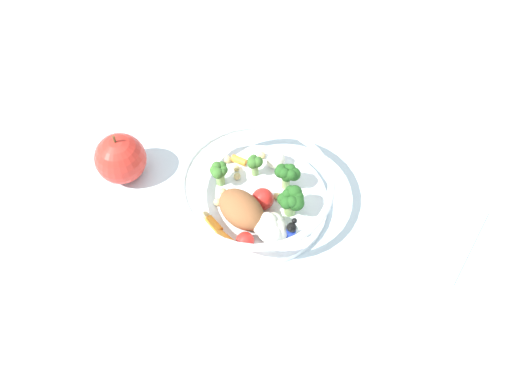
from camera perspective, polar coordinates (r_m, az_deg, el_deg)
ground_plane at (r=0.83m, az=-0.27°, el=-0.96°), size 2.40×2.40×0.00m
food_container at (r=0.79m, az=0.25°, el=-0.58°), size 0.22×0.22×0.06m
loose_apple at (r=0.85m, az=-13.83°, el=3.38°), size 0.08×0.08×0.09m
folded_napkin at (r=0.84m, az=18.13°, el=-3.71°), size 0.14×0.16×0.01m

